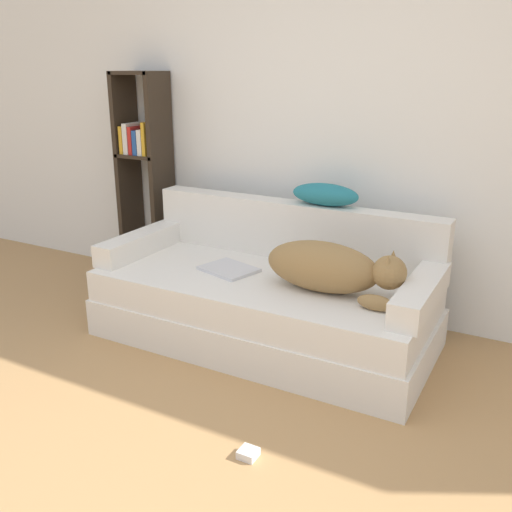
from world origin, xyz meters
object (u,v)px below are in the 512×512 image
at_px(dog, 330,268).
at_px(throw_pillow, 326,195).
at_px(couch, 264,309).
at_px(laptop, 229,269).
at_px(bookshelf, 144,166).
at_px(power_adapter, 248,453).

relative_size(dog, throw_pillow, 1.84).
height_order(couch, laptop, laptop).
distance_m(dog, laptop, 0.66).
relative_size(couch, bookshelf, 1.27).
xyz_separation_m(throw_pillow, bookshelf, (-1.46, 0.10, 0.04)).
distance_m(dog, bookshelf, 1.80).
distance_m(couch, bookshelf, 1.51).
height_order(bookshelf, power_adapter, bookshelf).
bearing_deg(throw_pillow, bookshelf, 176.17).
height_order(couch, dog, dog).
bearing_deg(couch, laptop, -174.88).
distance_m(throw_pillow, bookshelf, 1.46).
relative_size(throw_pillow, power_adapter, 5.42).
xyz_separation_m(laptop, throw_pillow, (0.43, 0.43, 0.41)).
height_order(laptop, power_adapter, laptop).
bearing_deg(throw_pillow, power_adapter, -79.83).
relative_size(throw_pillow, bookshelf, 0.27).
distance_m(dog, power_adapter, 1.08).
height_order(dog, laptop, dog).
bearing_deg(laptop, couch, 21.15).
height_order(dog, power_adapter, dog).
distance_m(laptop, bookshelf, 1.24).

